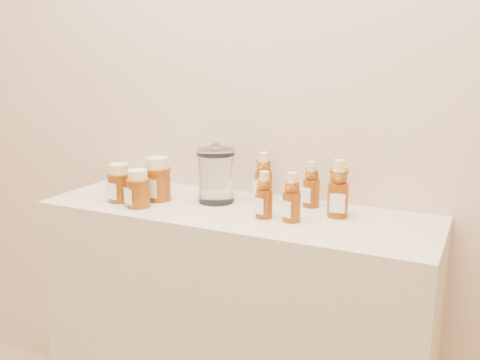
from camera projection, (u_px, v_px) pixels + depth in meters
The scene contains 11 objects.
wall_back at pixel (263, 56), 1.68m from camera, with size 3.50×0.02×2.70m, color tan.
display_table at pixel (236, 343), 1.72m from camera, with size 1.20×0.40×0.90m, color tan.
bear_bottle_back_left at pixel (264, 173), 1.69m from camera, with size 0.06×0.06×0.18m, color #6A2B08, non-canonical shape.
bear_bottle_back_mid at pixel (312, 181), 1.62m from camera, with size 0.05×0.05×0.16m, color #6A2B08, non-canonical shape.
bear_bottle_back_right at pixel (338, 185), 1.52m from camera, with size 0.06×0.06×0.19m, color #6A2B08, non-canonical shape.
bear_bottle_front_left at pixel (264, 192), 1.51m from camera, with size 0.05×0.05×0.15m, color #6A2B08, non-canonical shape.
bear_bottle_front_right at pixel (292, 194), 1.48m from camera, with size 0.05×0.05×0.16m, color #6A2B08, non-canonical shape.
honey_jar_left at pixel (120, 183), 1.68m from camera, with size 0.08×0.08×0.12m, color #6A2B08, non-canonical shape.
honey_jar_back at pixel (157, 179), 1.70m from camera, with size 0.09×0.09×0.14m, color #6A2B08, non-canonical shape.
honey_jar_front at pixel (138, 188), 1.62m from camera, with size 0.07×0.07×0.12m, color #6A2B08, non-canonical shape.
glass_canister at pixel (216, 173), 1.67m from camera, with size 0.12×0.12×0.18m, color white, non-canonical shape.
Camera 1 is at (0.68, 0.16, 1.36)m, focal length 40.00 mm.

